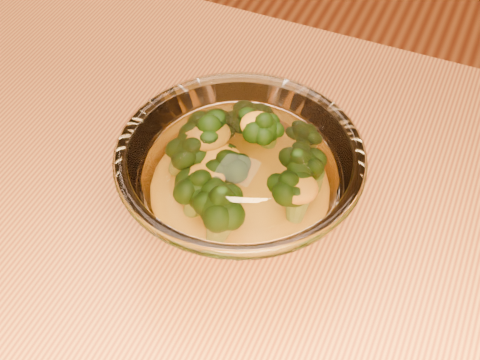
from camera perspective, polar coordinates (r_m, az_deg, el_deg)
name	(u,v)px	position (r m, az deg, el deg)	size (l,w,h in m)	color
glass_bowl	(240,184)	(0.60, 0.00, -0.30)	(0.22, 0.22, 0.10)	white
cheese_sauce	(240,198)	(0.62, 0.00, -1.57)	(0.12, 0.12, 0.03)	#EFB114
broccoli_heap	(237,163)	(0.60, -0.30, 1.42)	(0.15, 0.15, 0.07)	black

